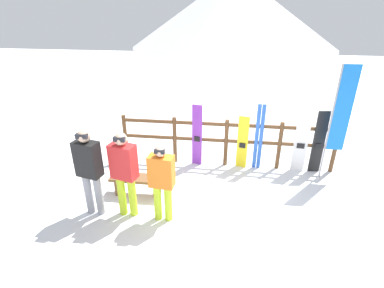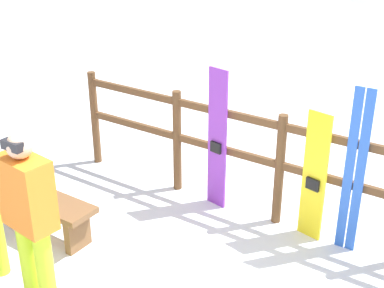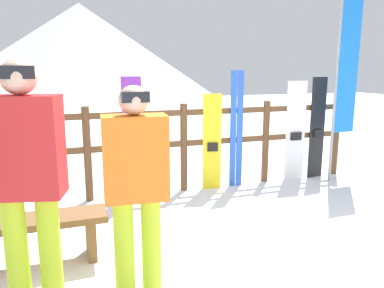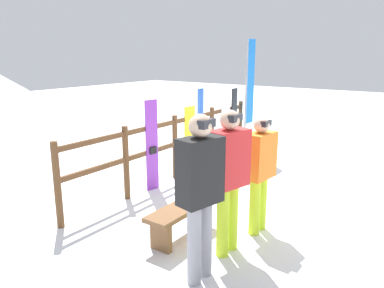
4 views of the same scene
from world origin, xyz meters
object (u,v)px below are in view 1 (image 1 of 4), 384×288
(snowboard_yellow, at_px, (242,143))
(snowboard_white, at_px, (301,143))
(snowboard_purple, at_px, (197,136))
(rental_flag, at_px, (339,115))
(person_orange, at_px, (162,179))
(bench, at_px, (138,182))
(ski_pair_blue, at_px, (259,137))
(person_black, at_px, (89,167))
(snowboard_black_stripe, at_px, (319,143))
(person_red, at_px, (124,170))

(snowboard_yellow, xyz_separation_m, snowboard_white, (1.38, 0.00, 0.08))
(snowboard_purple, relative_size, rental_flag, 0.60)
(snowboard_purple, bearing_deg, person_orange, -100.00)
(bench, distance_m, snowboard_white, 3.94)
(person_orange, bearing_deg, rental_flag, 29.36)
(bench, relative_size, ski_pair_blue, 0.69)
(person_orange, xyz_separation_m, snowboard_purple, (0.39, 2.23, -0.11))
(person_black, xyz_separation_m, snowboard_purple, (1.77, 2.21, -0.25))
(person_black, bearing_deg, snowboard_black_stripe, 25.36)
(bench, bearing_deg, person_red, -89.43)
(person_black, distance_m, rental_flag, 5.29)
(person_red, bearing_deg, person_black, -175.94)
(ski_pair_blue, bearing_deg, person_orange, -130.40)
(person_black, relative_size, snowboard_purple, 1.12)
(snowboard_black_stripe, bearing_deg, snowboard_white, -179.99)
(person_red, xyz_separation_m, snowboard_yellow, (2.24, 2.17, -0.34))
(person_orange, xyz_separation_m, ski_pair_blue, (1.90, 2.23, -0.07))
(ski_pair_blue, relative_size, rental_flag, 0.63)
(snowboard_black_stripe, height_order, rental_flag, rental_flag)
(bench, height_order, rental_flag, rental_flag)
(bench, height_order, snowboard_white, snowboard_white)
(snowboard_white, height_order, rental_flag, rental_flag)
(bench, distance_m, ski_pair_blue, 3.06)
(person_orange, bearing_deg, bench, 134.53)
(snowboard_black_stripe, bearing_deg, person_red, -151.63)
(person_black, bearing_deg, person_orange, -0.52)
(person_red, height_order, person_orange, person_red)
(person_orange, bearing_deg, snowboard_black_stripe, 34.03)
(bench, bearing_deg, snowboard_purple, 53.19)
(snowboard_purple, height_order, snowboard_yellow, snowboard_purple)
(rental_flag, bearing_deg, snowboard_white, 157.77)
(snowboard_white, bearing_deg, ski_pair_blue, 179.81)
(snowboard_black_stripe, bearing_deg, bench, -159.65)
(person_black, bearing_deg, person_red, 4.06)
(person_red, bearing_deg, snowboard_yellow, 44.12)
(person_black, bearing_deg, snowboard_purple, 51.42)
(ski_pair_blue, distance_m, snowboard_white, 1.00)
(bench, distance_m, snowboard_black_stripe, 4.32)
(person_orange, height_order, snowboard_purple, snowboard_purple)
(person_black, bearing_deg, rental_flag, 21.89)
(bench, relative_size, person_black, 0.64)
(rental_flag, bearing_deg, snowboard_black_stripe, 130.41)
(rental_flag, bearing_deg, bench, -163.68)
(person_orange, height_order, rental_flag, rental_flag)
(snowboard_yellow, relative_size, rental_flag, 0.51)
(person_orange, xyz_separation_m, snowboard_white, (2.90, 2.23, -0.15))
(person_red, distance_m, snowboard_black_stripe, 4.57)
(snowboard_purple, xyz_separation_m, snowboard_white, (2.50, -0.00, -0.04))
(snowboard_purple, bearing_deg, ski_pair_blue, 0.13)
(snowboard_yellow, height_order, snowboard_white, snowboard_white)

